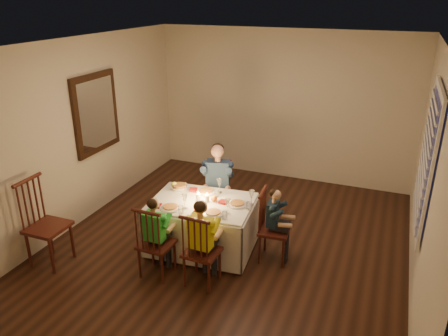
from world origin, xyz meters
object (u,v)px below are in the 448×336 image
at_px(chair_extra, 54,261).
at_px(child_green, 158,274).
at_px(chair_end, 273,258).
at_px(adult, 218,222).
at_px(chair_near_left, 158,274).
at_px(dining_table, 202,215).
at_px(chair_near_right, 203,282).
at_px(serving_bowl, 179,187).
at_px(child_yellow, 203,282).
at_px(chair_adult, 218,222).
at_px(child_teal, 273,258).

relative_size(chair_extra, child_green, 1.10).
bearing_deg(chair_end, adult, 55.38).
height_order(chair_near_left, chair_end, same).
bearing_deg(adult, dining_table, -98.28).
height_order(chair_near_right, chair_end, same).
relative_size(chair_extra, serving_bowl, 4.98).
height_order(adult, child_green, adult).
xyz_separation_m(child_green, child_yellow, (0.56, 0.05, 0.00)).
bearing_deg(chair_near_left, child_green, -0.00).
relative_size(chair_adult, serving_bowl, 4.16).
bearing_deg(chair_extra, serving_bowl, -44.77).
height_order(child_yellow, child_teal, child_yellow).
distance_m(adult, child_yellow, 1.43).
bearing_deg(chair_near_left, adult, -96.19).
height_order(chair_adult, chair_near_left, same).
relative_size(dining_table, chair_near_right, 1.50).
bearing_deg(child_teal, chair_extra, 109.35).
bearing_deg(dining_table, child_teal, 1.07).
height_order(chair_extra, adult, adult).
bearing_deg(child_teal, adult, 55.38).
height_order(adult, serving_bowl, serving_bowl).
relative_size(chair_near_left, chair_near_right, 1.00).
height_order(child_green, child_yellow, child_yellow).
relative_size(child_green, child_yellow, 0.95).
xyz_separation_m(adult, child_green, (-0.18, -1.42, 0.00)).
xyz_separation_m(dining_table, chair_extra, (-1.61, -0.99, -0.49)).
bearing_deg(adult, chair_near_right, -89.08).
distance_m(chair_extra, child_yellow, 1.94).
distance_m(chair_near_right, serving_bowl, 1.36).
xyz_separation_m(chair_adult, child_yellow, (0.38, -1.38, 0.00)).
bearing_deg(dining_table, chair_near_right, -71.09).
bearing_deg(chair_extra, chair_near_left, -79.30).
distance_m(dining_table, serving_bowl, 0.53).
bearing_deg(child_green, chair_near_left, -0.00).
height_order(chair_end, adult, adult).
height_order(chair_near_left, child_yellow, child_yellow).
relative_size(chair_extra, adult, 0.92).
height_order(chair_near_left, child_green, child_green).
height_order(dining_table, chair_extra, dining_table).
xyz_separation_m(chair_extra, child_green, (1.35, 0.27, 0.00)).
relative_size(chair_end, serving_bowl, 4.16).
xyz_separation_m(chair_adult, chair_extra, (-1.53, -1.69, 0.00)).
distance_m(child_yellow, serving_bowl, 1.36).
xyz_separation_m(chair_adult, chair_near_right, (0.38, -1.38, 0.00)).
relative_size(chair_adult, chair_near_left, 1.00).
relative_size(chair_near_right, chair_extra, 0.84).
distance_m(chair_near_left, chair_near_right, 0.57).
bearing_deg(dining_table, adult, 90.93).
bearing_deg(chair_near_right, chair_end, -126.89).
distance_m(chair_near_right, chair_end, 1.00).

